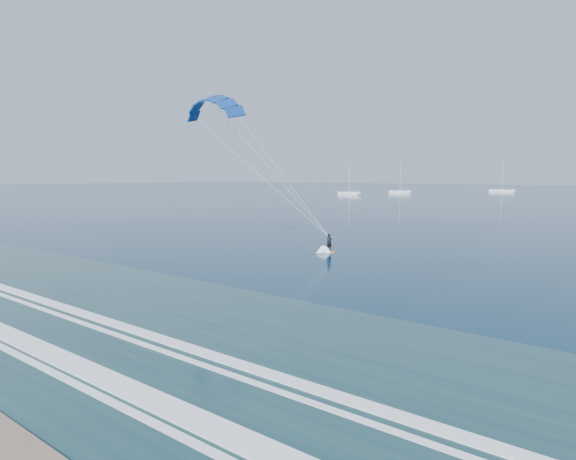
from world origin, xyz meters
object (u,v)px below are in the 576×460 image
(sailboat_0, at_px, (349,193))
(sailboat_1, at_px, (400,192))
(kitesurfer_rig, at_px, (268,166))
(sailboat_2, at_px, (502,191))

(sailboat_0, relative_size, sailboat_1, 0.97)
(kitesurfer_rig, bearing_deg, sailboat_1, 113.02)
(sailboat_0, distance_m, sailboat_2, 79.97)
(kitesurfer_rig, xyz_separation_m, sailboat_0, (-74.24, 130.35, -7.41))
(sailboat_0, bearing_deg, kitesurfer_rig, -60.34)
(kitesurfer_rig, distance_m, sailboat_1, 173.09)
(sailboat_0, xyz_separation_m, sailboat_2, (34.63, 72.08, 0.01))
(kitesurfer_rig, height_order, sailboat_2, kitesurfer_rig)
(sailboat_1, xyz_separation_m, sailboat_2, (28.01, 43.28, 0.01))
(sailboat_2, bearing_deg, kitesurfer_rig, -78.93)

